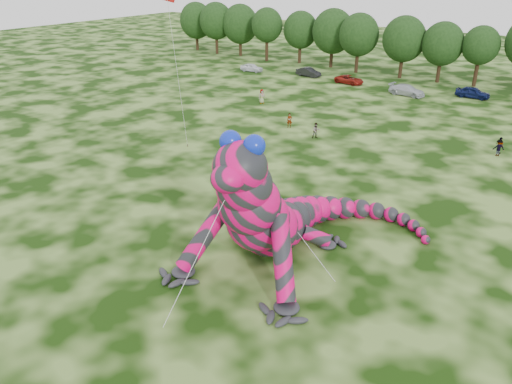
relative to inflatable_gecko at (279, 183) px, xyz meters
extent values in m
plane|color=#16330A|center=(-1.87, -2.12, -4.49)|extent=(240.00, 240.00, 0.00)
cylinder|color=silver|center=(-16.86, 9.38, 2.67)|extent=(0.02, 0.02, 14.87)
cylinder|color=#382314|center=(-17.83, 11.10, -4.37)|extent=(0.08, 0.08, 0.24)
imported|color=white|center=(-34.18, 45.30, -3.84)|extent=(3.97, 1.89, 1.31)
imported|color=black|center=(-24.35, 47.24, -3.80)|extent=(4.41, 2.12, 1.39)
imported|color=maroon|center=(-16.71, 46.19, -3.87)|extent=(4.73, 2.70, 1.24)
imported|color=#B5B9BF|center=(-7.07, 44.10, -3.77)|extent=(5.21, 2.63, 1.45)
imported|color=#0D1645|center=(0.73, 47.83, -3.74)|extent=(4.51, 1.99, 1.51)
imported|color=gray|center=(8.22, 25.99, -3.68)|extent=(1.21, 0.99, 1.63)
imported|color=gray|center=(-21.15, 29.21, -3.58)|extent=(0.97, 1.06, 1.82)
imported|color=gray|center=(-12.73, 22.32, -3.69)|extent=(0.70, 0.65, 1.61)
imported|color=gray|center=(-8.51, 20.70, -3.66)|extent=(1.01, 1.02, 1.67)
imported|color=gray|center=(8.16, 26.79, -3.68)|extent=(0.97, 0.93, 1.62)
camera|label=1|loc=(14.83, -23.75, 12.36)|focal=35.00mm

